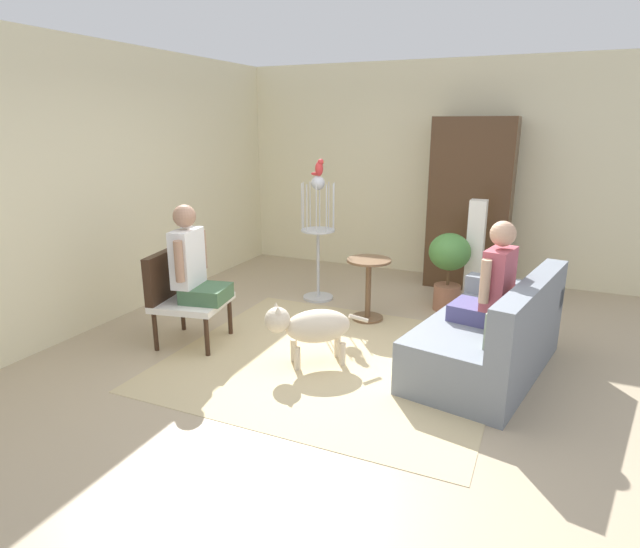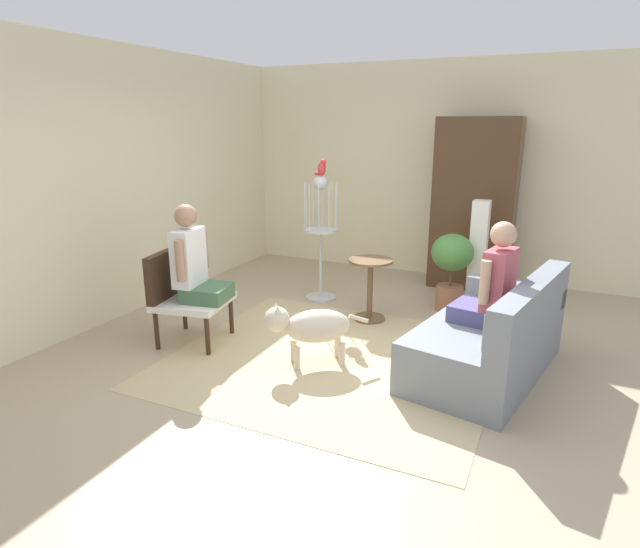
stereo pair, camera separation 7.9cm
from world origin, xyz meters
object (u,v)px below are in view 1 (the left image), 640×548
at_px(dog, 311,326).
at_px(armoire_cabinet, 471,204).
at_px(parrot, 319,168).
at_px(bird_cage_stand, 318,239).
at_px(couch, 492,337).
at_px(person_on_couch, 492,283).
at_px(column_lamp, 475,255).
at_px(round_end_table, 368,284).
at_px(person_on_armchair, 193,263).
at_px(potted_plant, 449,262).
at_px(armchair, 180,291).

height_order(dog, armoire_cabinet, armoire_cabinet).
height_order(parrot, armoire_cabinet, armoire_cabinet).
distance_m(bird_cage_stand, armoire_cabinet, 2.03).
bearing_deg(couch, person_on_couch, -158.84).
relative_size(couch, column_lamp, 1.46).
xyz_separation_m(couch, round_end_table, (-1.36, 0.74, 0.09)).
relative_size(dog, parrot, 4.04).
xyz_separation_m(person_on_couch, round_end_table, (-1.31, 0.76, -0.39)).
height_order(person_on_couch, parrot, parrot).
distance_m(parrot, column_lamp, 2.01).
xyz_separation_m(round_end_table, bird_cage_stand, (-0.77, 0.42, 0.35)).
distance_m(person_on_armchair, potted_plant, 2.78).
height_order(bird_cage_stand, column_lamp, bird_cage_stand).
bearing_deg(parrot, couch, -28.81).
xyz_separation_m(person_on_couch, potted_plant, (-0.60, 1.41, -0.23)).
xyz_separation_m(person_on_armchair, dog, (1.20, 0.01, -0.44)).
height_order(dog, column_lamp, column_lamp).
bearing_deg(bird_cage_stand, armchair, -111.75).
xyz_separation_m(parrot, armoire_cabinet, (1.51, 1.31, -0.50)).
bearing_deg(armoire_cabinet, round_end_table, -113.45).
height_order(person_on_couch, armoire_cabinet, armoire_cabinet).
relative_size(armchair, person_on_armchair, 0.98).
distance_m(bird_cage_stand, potted_plant, 1.52).
bearing_deg(person_on_couch, column_lamp, 102.32).
bearing_deg(round_end_table, potted_plant, 42.46).
height_order(armchair, armoire_cabinet, armoire_cabinet).
bearing_deg(bird_cage_stand, round_end_table, -28.54).
bearing_deg(couch, parrot, 151.19).
bearing_deg(armchair, person_on_armchair, 10.42).
distance_m(person_on_couch, potted_plant, 1.55).
bearing_deg(parrot, armoire_cabinet, 40.93).
xyz_separation_m(armchair, bird_cage_stand, (0.68, 1.70, 0.23)).
distance_m(person_on_armchair, parrot, 1.91).
distance_m(couch, bird_cage_stand, 2.46).
relative_size(person_on_armchair, parrot, 4.73).
distance_m(armchair, potted_plant, 2.90).
bearing_deg(parrot, armchair, -112.19).
height_order(dog, potted_plant, potted_plant).
distance_m(person_on_armchair, bird_cage_stand, 1.75).
bearing_deg(column_lamp, round_end_table, -138.14).
bearing_deg(armchair, round_end_table, 41.40).
relative_size(armchair, parrot, 4.64).
relative_size(dog, bird_cage_stand, 0.53).
xyz_separation_m(armchair, armoire_cabinet, (2.20, 3.00, 0.55)).
height_order(dog, bird_cage_stand, bird_cage_stand).
bearing_deg(potted_plant, couch, -65.34).
bearing_deg(potted_plant, person_on_couch, -67.16).
height_order(couch, column_lamp, column_lamp).
height_order(armchair, person_on_couch, person_on_couch).
relative_size(round_end_table, dog, 0.87).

